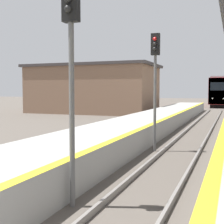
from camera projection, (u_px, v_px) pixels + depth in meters
name	position (u px, v px, depth m)	size (l,w,h in m)	color
train	(221.00, 92.00, 52.54)	(2.70, 18.54, 4.63)	black
signal_near	(71.00, 51.00, 6.77)	(0.36, 0.31, 4.98)	#595959
signal_mid	(155.00, 70.00, 13.13)	(0.36, 0.31, 4.98)	#595959
station_building	(93.00, 89.00, 36.27)	(14.63, 8.22, 5.50)	brown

